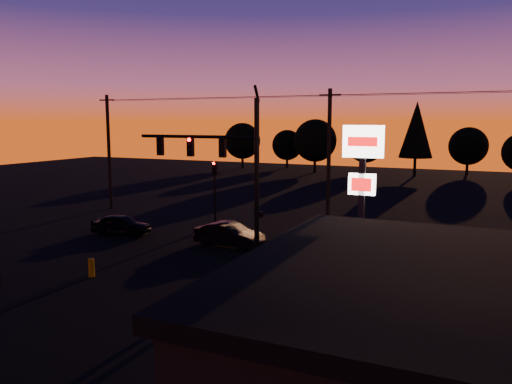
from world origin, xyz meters
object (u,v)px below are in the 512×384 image
Objects in this scene: car_right at (392,246)px; suv_parked at (328,336)px; bollard at (91,268)px; traffic_signal_mast at (226,164)px; pylon_sign at (362,176)px; car_mid at (229,235)px; car_left at (121,225)px; secondary_signal at (215,184)px.

suv_parked reaches higher than car_right.
car_right reaches higher than bollard.
traffic_signal_mast is at bearing 43.89° from bollard.
pylon_sign is (7.10, -2.49, -0.02)m from traffic_signal_mast.
car_right is at bearing -76.48° from car_mid.
suv_parked is at bearing -45.96° from traffic_signal_mast.
car_right reaches higher than car_left.
suv_parked is at bearing -133.54° from car_left.
car_left is at bearing -131.56° from secondary_signal.
secondary_signal is 1.08× the size of car_mid.
car_right is at bearing 89.31° from pylon_sign.
secondary_signal reaches higher than car_left.
secondary_signal reaches higher than suv_parked.
car_left is 7.46m from car_mid.
car_left reaches higher than bollard.
traffic_signal_mast is 2.33× the size of car_left.
car_mid reaches higher than car_left.
pylon_sign reaches higher than secondary_signal.
traffic_signal_mast is 10.35× the size of bollard.
bollard is at bearing -159.65° from car_left.
car_right is 0.80× the size of suv_parked.
car_left is (-4.40, 7.30, 0.21)m from bollard.
pylon_sign is 1.54× the size of car_right.
secondary_signal is at bearing 116.08° from suv_parked.
car_mid reaches higher than bollard.
bollard is at bearing -136.11° from traffic_signal_mast.
pylon_sign is 8.07m from car_right.
bollard is 12.41m from suv_parked.
car_mid is at bearing 116.03° from traffic_signal_mast.
bollard is 8.53m from car_left.
traffic_signal_mast reaches higher than car_left.
secondary_signal is 15.75m from pylon_sign.
traffic_signal_mast is 7.52m from pylon_sign.
car_right is at bearing 36.67° from bollard.
car_right is (16.15, 1.45, 0.01)m from car_left.
traffic_signal_mast is 2.12× the size of car_mid.
pylon_sign is 11.11m from car_mid.
bollard is at bearing -64.21° from car_right.
suv_parked is (0.30, -5.16, -4.15)m from pylon_sign.
pylon_sign is at bearing -11.58° from car_right.
car_left is at bearing 96.72° from car_mid.
pylon_sign reaches higher than car_left.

